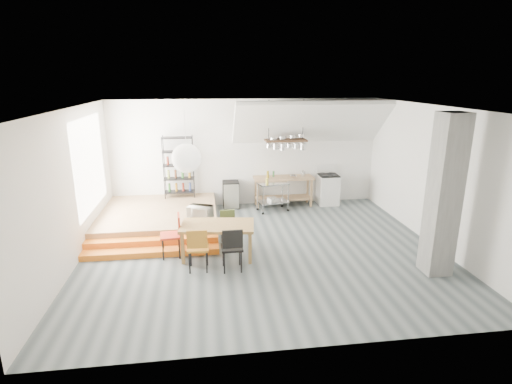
{
  "coord_description": "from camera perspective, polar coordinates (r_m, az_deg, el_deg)",
  "views": [
    {
      "loc": [
        -1.26,
        -8.32,
        3.8
      ],
      "look_at": [
        -0.05,
        0.8,
        1.15
      ],
      "focal_mm": 28.0,
      "sensor_mm": 36.0,
      "label": 1
    }
  ],
  "objects": [
    {
      "name": "window_pane",
      "position": [
        10.39,
        -22.62,
        3.71
      ],
      "size": [
        0.02,
        2.5,
        2.2
      ],
      "primitive_type": "cube",
      "color": "white",
      "rests_on": "wall_left"
    },
    {
      "name": "chair_black",
      "position": [
        8.07,
        -3.42,
        -7.66
      ],
      "size": [
        0.43,
        0.43,
        0.94
      ],
      "rotation": [
        0.0,
        0.0,
        3.15
      ],
      "color": "black",
      "rests_on": "ground"
    },
    {
      "name": "step_lower",
      "position": [
        9.25,
        -14.73,
        -8.31
      ],
      "size": [
        3.0,
        0.35,
        0.13
      ],
      "primitive_type": "cube",
      "color": "orange",
      "rests_on": "ground"
    },
    {
      "name": "paper_lantern",
      "position": [
        8.36,
        -9.91,
        4.78
      ],
      "size": [
        0.6,
        0.6,
        0.6
      ],
      "primitive_type": "sphere",
      "color": "white",
      "rests_on": "ceiling"
    },
    {
      "name": "ceiling",
      "position": [
        8.44,
        1.09,
        11.98
      ],
      "size": [
        8.0,
        7.0,
        0.02
      ],
      "primitive_type": "cube",
      "color": "white",
      "rests_on": "wall_back"
    },
    {
      "name": "microwave",
      "position": [
        9.58,
        -7.99,
        -2.87
      ],
      "size": [
        0.66,
        0.57,
        0.31
      ],
      "primitive_type": "imported",
      "rotation": [
        0.0,
        0.0,
        -0.42
      ],
      "color": "beige",
      "rests_on": "microwave_shelf"
    },
    {
      "name": "wire_shelving",
      "position": [
        11.81,
        -11.0,
        3.68
      ],
      "size": [
        0.88,
        0.38,
        1.8
      ],
      "color": "black",
      "rests_on": "platform"
    },
    {
      "name": "concrete_column",
      "position": [
        8.5,
        25.25,
        -0.52
      ],
      "size": [
        0.5,
        0.5,
        3.2
      ],
      "primitive_type": "cube",
      "color": "slate",
      "rests_on": "ground"
    },
    {
      "name": "wall_left",
      "position": [
        9.03,
        -24.94,
        0.43
      ],
      "size": [
        0.04,
        7.0,
        3.2
      ],
      "primitive_type": "cube",
      "color": "silver",
      "rests_on": "ground"
    },
    {
      "name": "rolling_cart",
      "position": [
        11.66,
        2.43,
        -0.11
      ],
      "size": [
        0.96,
        0.68,
        0.86
      ],
      "rotation": [
        0.0,
        0.0,
        0.24
      ],
      "color": "silver",
      "rests_on": "ground"
    },
    {
      "name": "chair_olive",
      "position": [
        9.42,
        -4.0,
        -4.63
      ],
      "size": [
        0.39,
        0.39,
        0.8
      ],
      "rotation": [
        0.0,
        0.0,
        0.07
      ],
      "color": "#50602D",
      "rests_on": "ground"
    },
    {
      "name": "step_upper",
      "position": [
        9.54,
        -14.52,
        -7.08
      ],
      "size": [
        3.0,
        0.35,
        0.27
      ],
      "primitive_type": "cube",
      "color": "orange",
      "rests_on": "ground"
    },
    {
      "name": "slope_ceiling",
      "position": [
        11.7,
        7.77,
        9.79
      ],
      "size": [
        4.4,
        1.44,
        1.32
      ],
      "primitive_type": "cube",
      "rotation": [
        -0.73,
        0.0,
        0.0
      ],
      "color": "white",
      "rests_on": "wall_back"
    },
    {
      "name": "pot_rack",
      "position": [
        11.64,
        4.41,
        7.0
      ],
      "size": [
        1.2,
        0.5,
        1.43
      ],
      "color": "#3A2217",
      "rests_on": "ceiling"
    },
    {
      "name": "bowl",
      "position": [
        12.07,
        5.36,
        2.27
      ],
      "size": [
        0.27,
        0.27,
        0.05
      ],
      "primitive_type": "imported",
      "rotation": [
        0.0,
        0.0,
        -0.35
      ],
      "color": "silver",
      "rests_on": "kitchen_counter"
    },
    {
      "name": "floor",
      "position": [
        9.24,
        0.98,
        -8.24
      ],
      "size": [
        8.0,
        8.0,
        0.0
      ],
      "primitive_type": "plane",
      "color": "#4A5456",
      "rests_on": "ground"
    },
    {
      "name": "dining_table",
      "position": [
        8.71,
        -5.52,
        -5.12
      ],
      "size": [
        1.67,
        1.07,
        0.75
      ],
      "rotation": [
        0.0,
        0.0,
        -0.13
      ],
      "color": "olive",
      "rests_on": "ground"
    },
    {
      "name": "platform",
      "position": [
        11.0,
        -13.62,
        -3.51
      ],
      "size": [
        3.0,
        3.0,
        0.4
      ],
      "primitive_type": "cube",
      "color": "#95714A",
      "rests_on": "ground"
    },
    {
      "name": "chair_red",
      "position": [
        8.9,
        -11.64,
        -5.6
      ],
      "size": [
        0.47,
        0.47,
        0.95
      ],
      "rotation": [
        0.0,
        0.0,
        -1.49
      ],
      "color": "red",
      "rests_on": "ground"
    },
    {
      "name": "mini_fridge",
      "position": [
        12.04,
        -3.61,
        -0.35
      ],
      "size": [
        0.48,
        0.48,
        0.81
      ],
      "primitive_type": "cube",
      "color": "black",
      "rests_on": "ground"
    },
    {
      "name": "wall_back",
      "position": [
        12.09,
        -1.45,
        5.58
      ],
      "size": [
        8.0,
        0.04,
        3.2
      ],
      "primitive_type": "cube",
      "color": "silver",
      "rests_on": "ground"
    },
    {
      "name": "stove",
      "position": [
        12.53,
        10.2,
        0.44
      ],
      "size": [
        0.6,
        0.6,
        1.18
      ],
      "color": "white",
      "rests_on": "ground"
    },
    {
      "name": "chair_mustard",
      "position": [
        8.14,
        -8.33,
        -7.63
      ],
      "size": [
        0.44,
        0.44,
        0.93
      ],
      "rotation": [
        0.0,
        0.0,
        3.1
      ],
      "color": "#B9741F",
      "rests_on": "ground"
    },
    {
      "name": "wall_right",
      "position": [
        10.09,
        24.12,
        2.04
      ],
      "size": [
        0.04,
        7.0,
        3.2
      ],
      "primitive_type": "cube",
      "color": "silver",
      "rests_on": "ground"
    },
    {
      "name": "kitchen_counter",
      "position": [
        12.14,
        3.93,
        0.86
      ],
      "size": [
        1.8,
        0.6,
        0.91
      ],
      "color": "#95714A",
      "rests_on": "ground"
    },
    {
      "name": "microwave_shelf",
      "position": [
        9.64,
        -7.95,
        -3.83
      ],
      "size": [
        0.6,
        0.4,
        0.16
      ],
      "color": "#95714A",
      "rests_on": "platform"
    }
  ]
}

